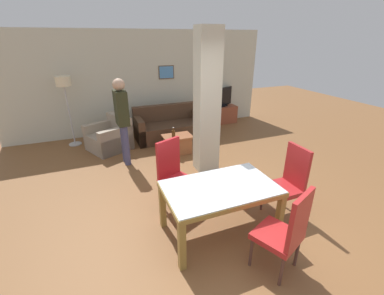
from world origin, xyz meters
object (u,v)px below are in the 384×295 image
(dining_chair_near_right, at_px, (286,230))
(tv_stand, at_px, (221,115))
(dining_table, at_px, (220,196))
(floor_lamp, at_px, (64,88))
(dining_chair_head_right, at_px, (289,180))
(dining_chair_far_left, at_px, (174,172))
(armchair, at_px, (110,138))
(coffee_table, at_px, (178,144))
(bottle, at_px, (174,134))
(sofa, at_px, (169,127))
(standing_person, at_px, (122,116))
(tv_screen, at_px, (222,97))

(dining_chair_near_right, relative_size, tv_stand, 1.18)
(dining_table, height_order, floor_lamp, floor_lamp)
(dining_chair_head_right, relative_size, dining_chair_far_left, 1.00)
(dining_chair_near_right, height_order, armchair, dining_chair_near_right)
(armchair, bearing_deg, coffee_table, -145.05)
(dining_chair_far_left, bearing_deg, bottle, -131.35)
(dining_table, xyz_separation_m, coffee_table, (0.34, 2.73, -0.36))
(armchair, relative_size, floor_lamp, 0.67)
(dining_chair_near_right, distance_m, tv_stand, 5.61)
(sofa, relative_size, standing_person, 0.99)
(sofa, bearing_deg, coffee_table, 83.90)
(dining_chair_head_right, height_order, bottle, dining_chair_head_right)
(tv_stand, distance_m, floor_lamp, 4.44)
(bottle, relative_size, standing_person, 0.14)
(tv_screen, bearing_deg, armchair, -10.30)
(coffee_table, distance_m, floor_lamp, 2.93)
(dining_table, bearing_deg, dining_chair_near_right, -66.61)
(dining_chair_far_left, xyz_separation_m, armchair, (-0.72, 2.70, -0.30))
(dining_chair_far_left, bearing_deg, tv_stand, -150.95)
(dining_table, height_order, armchair, armchair)
(tv_stand, relative_size, standing_person, 0.52)
(armchair, distance_m, tv_stand, 3.55)
(dining_table, relative_size, sofa, 0.83)
(tv_stand, height_order, standing_person, standing_person)
(tv_stand, bearing_deg, dining_table, -118.31)
(bottle, distance_m, standing_person, 1.18)
(coffee_table, height_order, tv_screen, tv_screen)
(tv_stand, bearing_deg, dining_chair_near_right, -110.90)
(dining_table, xyz_separation_m, dining_chair_far_left, (-0.37, 0.85, 0.00))
(standing_person, bearing_deg, dining_chair_far_left, 10.96)
(dining_chair_near_right, height_order, bottle, dining_chair_near_right)
(armchair, bearing_deg, dining_chair_head_right, -173.26)
(dining_chair_head_right, xyz_separation_m, floor_lamp, (-3.05, 4.18, 0.84))
(sofa, height_order, armchair, sofa)
(sofa, xyz_separation_m, floor_lamp, (-2.36, 0.43, 1.13))
(sofa, bearing_deg, standing_person, 40.29)
(bottle, height_order, tv_stand, bottle)
(bottle, xyz_separation_m, floor_lamp, (-2.13, 1.55, 0.90))
(dining_chair_head_right, relative_size, armchair, 0.97)
(coffee_table, bearing_deg, dining_chair_head_right, -73.75)
(dining_table, xyz_separation_m, tv_screen, (2.36, 4.39, 0.23))
(coffee_table, height_order, tv_stand, tv_stand)
(dining_chair_head_right, distance_m, floor_lamp, 5.24)
(dining_chair_far_left, distance_m, bottle, 1.87)
(bottle, distance_m, tv_stand, 2.79)
(coffee_table, xyz_separation_m, floor_lamp, (-2.25, 1.44, 1.20))
(dining_table, distance_m, tv_screen, 4.99)
(bottle, xyz_separation_m, tv_screen, (2.15, 1.77, 0.28))
(dining_chair_head_right, distance_m, standing_person, 3.34)
(armchair, bearing_deg, dining_chair_far_left, 169.68)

